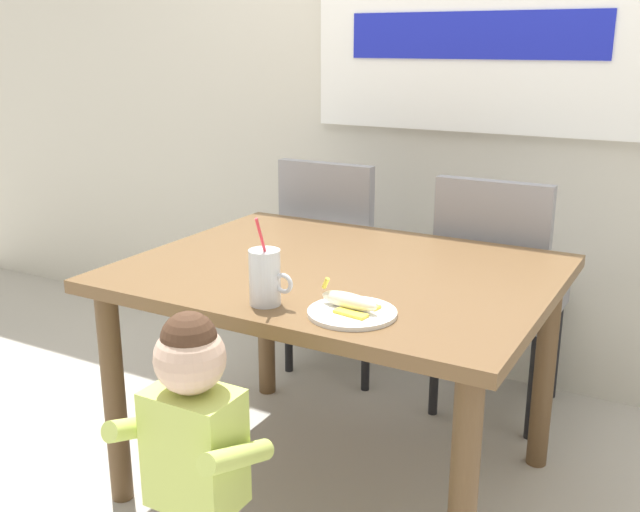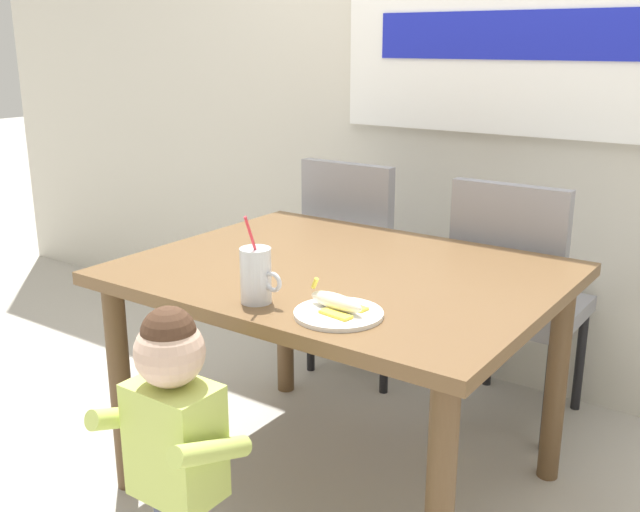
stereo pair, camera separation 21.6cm
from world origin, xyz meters
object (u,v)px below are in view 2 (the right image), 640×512
object	(u,v)px
dining_chair_left	(361,256)
snack_plate	(339,314)
peeled_banana	(337,303)
milk_cup	(256,278)
dining_table	(342,298)
toddler_standing	(174,428)
dining_chair_right	(515,291)

from	to	relation	value
dining_chair_left	snack_plate	distance (m)	1.28
peeled_banana	milk_cup	bearing A→B (deg)	-167.70
dining_table	toddler_standing	size ratio (longest dim) A/B	1.54
dining_table	peeled_banana	world-z (taller)	peeled_banana
dining_table	dining_chair_left	bearing A→B (deg)	117.95
dining_chair_left	milk_cup	distance (m)	1.24
toddler_standing	milk_cup	distance (m)	0.44
dining_table	peeled_banana	size ratio (longest dim) A/B	7.39
milk_cup	peeled_banana	size ratio (longest dim) A/B	1.41
dining_table	milk_cup	world-z (taller)	milk_cup
toddler_standing	milk_cup	size ratio (longest dim) A/B	3.40
dining_chair_left	peeled_banana	bearing A→B (deg)	119.13
dining_table	dining_chair_right	bearing A→B (deg)	66.01
dining_table	toddler_standing	xyz separation A→B (m)	(-0.02, -0.71, -0.13)
dining_chair_left	snack_plate	bearing A→B (deg)	119.39
dining_chair_right	snack_plate	bearing A→B (deg)	85.25
dining_table	dining_chair_right	xyz separation A→B (m)	(0.31, 0.69, -0.11)
toddler_standing	snack_plate	distance (m)	0.49
dining_table	dining_chair_right	world-z (taller)	dining_chair_right
milk_cup	toddler_standing	bearing A→B (deg)	-90.06
dining_chair_left	snack_plate	size ratio (longest dim) A/B	4.17
dining_chair_right	toddler_standing	size ratio (longest dim) A/B	1.15
peeled_banana	dining_table	bearing A→B (deg)	121.63
peeled_banana	snack_plate	bearing A→B (deg)	-37.95
dining_chair_left	toddler_standing	size ratio (longest dim) A/B	1.15
toddler_standing	peeled_banana	bearing A→B (deg)	58.64
dining_chair_left	dining_chair_right	size ratio (longest dim) A/B	1.00
toddler_standing	peeled_banana	distance (m)	0.51
dining_table	dining_chair_right	size ratio (longest dim) A/B	1.34
dining_chair_left	milk_cup	xyz separation A→B (m)	(0.38, -1.14, 0.28)
toddler_standing	peeled_banana	size ratio (longest dim) A/B	4.80
milk_cup	snack_plate	world-z (taller)	milk_cup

